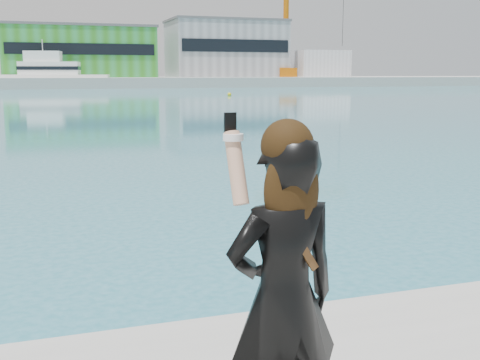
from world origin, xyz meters
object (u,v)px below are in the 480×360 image
object	(u,v)px
dock_crane	(291,17)
woman	(284,290)
buoy_near	(229,96)
motor_yacht	(53,75)

from	to	relation	value
dock_crane	woman	distance (m)	134.54
dock_crane	woman	bearing A→B (deg)	-113.37
buoy_near	woman	bearing A→B (deg)	-107.43
buoy_near	woman	world-z (taller)	woman
dock_crane	buoy_near	distance (m)	62.28
dock_crane	motor_yacht	bearing A→B (deg)	-172.64
woman	dock_crane	bearing A→B (deg)	-117.97
motor_yacht	woman	bearing A→B (deg)	-80.06
buoy_near	woman	xyz separation A→B (m)	(-22.27, -70.92, 1.72)
motor_yacht	buoy_near	world-z (taller)	motor_yacht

